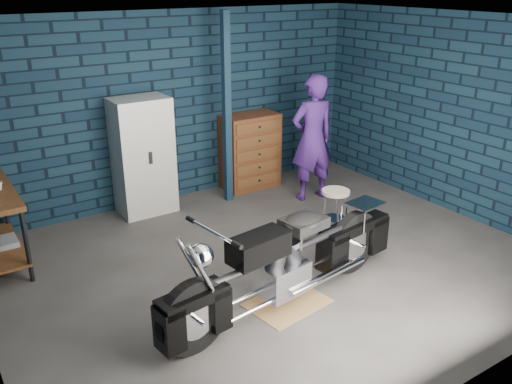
% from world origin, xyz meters
% --- Properties ---
extents(ground, '(6.00, 6.00, 0.00)m').
position_xyz_m(ground, '(0.00, 0.00, 0.00)').
color(ground, '#4F4C4A').
rests_on(ground, ground).
extents(room_walls, '(6.02, 5.01, 2.71)m').
position_xyz_m(room_walls, '(0.00, 0.55, 1.90)').
color(room_walls, black).
rests_on(room_walls, ground).
extents(support_post, '(0.10, 0.10, 2.70)m').
position_xyz_m(support_post, '(0.55, 1.95, 1.35)').
color(support_post, '#122739').
rests_on(support_post, ground).
extents(drip_mat, '(0.86, 0.69, 0.01)m').
position_xyz_m(drip_mat, '(-0.36, -0.75, 0.00)').
color(drip_mat, olive).
rests_on(drip_mat, ground).
extents(motorcycle, '(2.62, 1.03, 1.12)m').
position_xyz_m(motorcycle, '(-0.36, -0.75, 0.56)').
color(motorcycle, black).
rests_on(motorcycle, ground).
extents(person, '(0.73, 0.53, 1.85)m').
position_xyz_m(person, '(1.62, 1.34, 0.92)').
color(person, '#411D70').
rests_on(person, ground).
extents(locker, '(0.76, 0.54, 1.62)m').
position_xyz_m(locker, '(-0.63, 2.23, 0.81)').
color(locker, silver).
rests_on(locker, ground).
extents(tool_chest, '(0.87, 0.48, 1.16)m').
position_xyz_m(tool_chest, '(1.13, 2.23, 0.58)').
color(tool_chest, brown).
rests_on(tool_chest, ground).
extents(shop_stool, '(0.39, 0.39, 0.64)m').
position_xyz_m(shop_stool, '(1.05, 0.15, 0.32)').
color(shop_stool, beige).
rests_on(shop_stool, ground).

